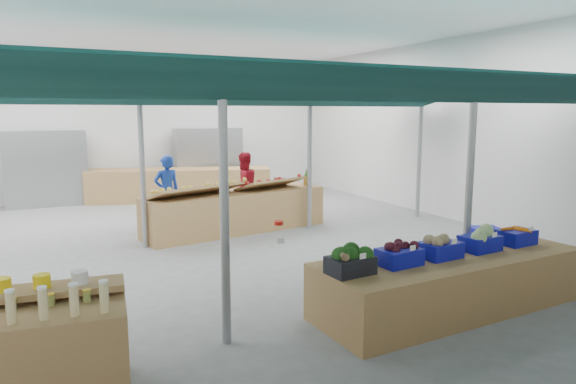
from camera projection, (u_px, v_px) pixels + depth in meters
name	position (u px, v px, depth m)	size (l,w,h in m)	color
floor	(205.00, 247.00, 9.63)	(13.00, 13.00, 0.00)	slate
hall	(181.00, 105.00, 10.49)	(13.00, 13.00, 13.00)	silver
pole_grid	(281.00, 157.00, 8.13)	(10.00, 4.60, 3.00)	gray
awnings	(281.00, 94.00, 7.98)	(9.50, 7.08, 0.30)	#0B302F
back_shelving_left	(46.00, 169.00, 13.68)	(2.00, 0.50, 2.00)	#B23F33
back_shelving_right	(208.00, 162.00, 15.66)	(2.00, 0.50, 2.00)	#B23F33
bottle_shelf	(11.00, 354.00, 4.39)	(1.99, 1.34, 1.12)	olive
veg_counter	(450.00, 282.00, 6.56)	(3.64, 1.21, 0.71)	olive
fruit_counter	(236.00, 212.00, 10.84)	(3.96, 0.94, 0.85)	olive
far_counter	(180.00, 185.00, 14.65)	(5.06, 1.01, 0.91)	olive
crate_stack	(483.00, 244.00, 8.75)	(0.48, 0.33, 0.57)	#0D1195
vendor_left	(167.00, 191.00, 11.23)	(0.58, 0.38, 1.58)	#17369A
vendor_right	(244.00, 186.00, 12.02)	(0.77, 0.60, 1.58)	maroon
crate_broccoli	(350.00, 260.00, 5.75)	(0.52, 0.42, 0.35)	black
crate_beets	(399.00, 254.00, 6.08)	(0.52, 0.42, 0.29)	#0D1195
crate_celeriac	(440.00, 246.00, 6.39)	(0.52, 0.42, 0.31)	#0D1195
crate_cabbage	(480.00, 239.00, 6.72)	(0.52, 0.42, 0.35)	#0D1195
crate_carrots	(516.00, 236.00, 7.06)	(0.52, 0.42, 0.29)	#0D1195
sparrow	(345.00, 257.00, 5.55)	(0.12, 0.09, 0.11)	brown
pole_ribbon	(279.00, 225.00, 6.58)	(0.12, 0.12, 0.28)	red
apple_heap_yellow	(197.00, 188.00, 10.14)	(2.02, 1.24, 0.27)	#997247
apple_heap_red	(270.00, 182.00, 11.13)	(1.64, 1.12, 0.27)	#997247
pineapple	(307.00, 178.00, 11.69)	(0.14, 0.14, 0.39)	#8C6019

